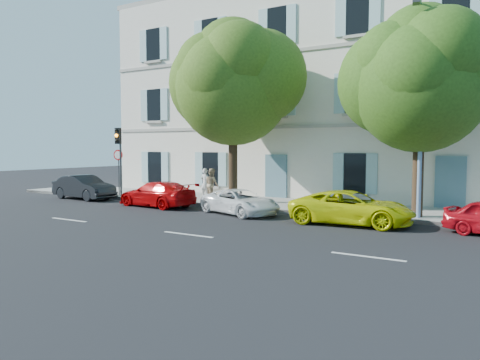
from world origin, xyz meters
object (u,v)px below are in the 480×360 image
Objects in this scene: tree_right at (420,87)px; car_yellow_supercar at (352,208)px; car_white_coupe at (240,202)px; traffic_light at (119,147)px; tree_left at (233,88)px; pedestrian_b at (212,184)px; street_lamp at (421,99)px; car_dark_sedan at (84,187)px; car_red_coupe at (157,194)px; road_sign at (118,162)px; pedestrian_a at (205,183)px.

car_yellow_supercar is at bearing -129.01° from tree_right.
tree_right reaches higher than car_white_coupe.
car_yellow_supercar is at bearing -7.25° from traffic_light.
tree_left is 5.02m from pedestrian_b.
tree_left reaches higher than car_yellow_supercar.
street_lamp is at bearing 0.12° from traffic_light.
car_dark_sedan is 5.70m from car_red_coupe.
car_red_coupe is 6.38m from tree_left.
car_white_coupe is 0.48× the size of street_lamp.
road_sign is 5.49m from pedestrian_a.
pedestrian_b reaches higher than car_yellow_supercar.
street_lamp is 11.06m from pedestrian_b.
street_lamp is at bearing -155.40° from pedestrian_b.
pedestrian_a is at bearing 65.82° from car_yellow_supercar.
road_sign is at bearing -177.00° from tree_left.
street_lamp reaches higher than pedestrian_b.
tree_right reaches higher than traffic_light.
tree_left reaches higher than street_lamp.
pedestrian_a is (0.53, 3.28, 0.34)m from car_red_coupe.
car_dark_sedan is 18.05m from tree_right.
road_sign is (-0.48, 0.41, -0.89)m from traffic_light.
tree_left reaches higher than car_red_coupe.
pedestrian_b is (0.90, -0.66, 0.02)m from pedestrian_a.
car_red_coupe is 0.53× the size of street_lamp.
car_white_coupe is at bearing -161.84° from tree_right.
road_sign is 1.62× the size of pedestrian_a.
road_sign is at bearing 13.17° from pedestrian_a.
car_white_coupe is 8.63m from tree_right.
road_sign reaches higher than car_white_coupe.
pedestrian_a is (-4.27, 3.35, 0.42)m from car_white_coupe.
car_yellow_supercar is 4.91m from street_lamp.
traffic_light is (-4.22, 1.62, 2.30)m from car_red_coupe.
car_yellow_supercar is at bearing -8.59° from road_sign.
road_sign reaches higher than pedestrian_a.
car_red_coupe is at bearing 108.14° from car_white_coupe.
car_red_coupe is 0.54× the size of tree_right.
road_sign is at bearing 77.64° from car_yellow_supercar.
street_lamp is (0.12, -0.53, -0.53)m from tree_right.
tree_left reaches higher than car_white_coupe.
car_red_coupe reaches higher than car_white_coupe.
tree_right is at bearing -42.78° from car_yellow_supercar.
tree_left is at bearing 175.09° from street_lamp.
car_dark_sedan is 10.17m from tree_left.
pedestrian_a is at bearing 19.23° from traffic_light.
pedestrian_a is (4.75, 1.66, -1.96)m from traffic_light.
street_lamp is at bearing -77.06° from tree_right.
road_sign is (0.98, 1.67, 1.36)m from car_dark_sedan.
street_lamp is at bearing 104.08° from car_red_coupe.
pedestrian_b is (7.12, 2.26, 0.31)m from car_dark_sedan.
car_yellow_supercar is 2.77× the size of pedestrian_b.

